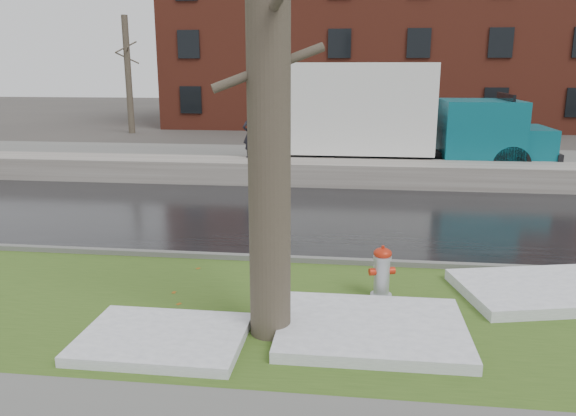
# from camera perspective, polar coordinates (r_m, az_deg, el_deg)

# --- Properties ---
(ground) EXTENTS (120.00, 120.00, 0.00)m
(ground) POSITION_cam_1_polar(r_m,az_deg,el_deg) (9.93, 1.05, -7.63)
(ground) COLOR #47423D
(ground) RESTS_ON ground
(verge) EXTENTS (60.00, 4.50, 0.04)m
(verge) POSITION_cam_1_polar(r_m,az_deg,el_deg) (8.78, 0.17, -10.50)
(verge) COLOR #36521B
(verge) RESTS_ON ground
(road) EXTENTS (60.00, 7.00, 0.03)m
(road) POSITION_cam_1_polar(r_m,az_deg,el_deg) (14.19, 2.96, -0.88)
(road) COLOR black
(road) RESTS_ON ground
(parking_lot) EXTENTS (60.00, 9.00, 0.03)m
(parking_lot) POSITION_cam_1_polar(r_m,az_deg,el_deg) (22.50, 4.54, 4.67)
(parking_lot) COLOR slate
(parking_lot) RESTS_ON ground
(curb) EXTENTS (60.00, 0.15, 0.14)m
(curb) POSITION_cam_1_polar(r_m,az_deg,el_deg) (10.84, 1.61, -5.34)
(curb) COLOR slate
(curb) RESTS_ON ground
(snowbank) EXTENTS (60.00, 1.60, 0.75)m
(snowbank) POSITION_cam_1_polar(r_m,az_deg,el_deg) (18.21, 3.93, 3.60)
(snowbank) COLOR #A59F97
(snowbank) RESTS_ON ground
(brick_building) EXTENTS (26.00, 12.00, 10.00)m
(brick_building) POSITION_cam_1_polar(r_m,az_deg,el_deg) (39.22, 8.91, 15.85)
(brick_building) COLOR maroon
(brick_building) RESTS_ON ground
(bg_tree_left) EXTENTS (1.40, 1.62, 6.50)m
(bg_tree_left) POSITION_cam_1_polar(r_m,az_deg,el_deg) (33.76, -15.93, 12.97)
(bg_tree_left) COLOR brown
(bg_tree_left) RESTS_ON ground
(bg_tree_center) EXTENTS (1.40, 1.62, 6.50)m
(bg_tree_center) POSITION_cam_1_polar(r_m,az_deg,el_deg) (35.86, -4.25, 13.49)
(bg_tree_center) COLOR brown
(bg_tree_center) RESTS_ON ground
(fire_hydrant) EXTENTS (0.44, 0.41, 0.88)m
(fire_hydrant) POSITION_cam_1_polar(r_m,az_deg,el_deg) (9.20, 9.51, -6.25)
(fire_hydrant) COLOR #AFB2B8
(fire_hydrant) RESTS_ON verge
(tree) EXTENTS (1.42, 1.63, 7.06)m
(tree) POSITION_cam_1_polar(r_m,az_deg,el_deg) (7.27, -1.99, 13.47)
(tree) COLOR brown
(tree) RESTS_ON verge
(box_truck) EXTENTS (11.51, 2.78, 3.85)m
(box_truck) POSITION_cam_1_polar(r_m,az_deg,el_deg) (19.98, 9.28, 9.18)
(box_truck) COLOR black
(box_truck) RESTS_ON ground
(worker) EXTENTS (0.66, 0.54, 1.54)m
(worker) POSITION_cam_1_polar(r_m,az_deg,el_deg) (18.81, -3.77, 7.47)
(worker) COLOR black
(worker) RESTS_ON snowbank
(snow_patch_near) EXTENTS (2.61, 2.01, 0.16)m
(snow_patch_near) POSITION_cam_1_polar(r_m,az_deg,el_deg) (8.13, 8.49, -11.99)
(snow_patch_near) COLOR white
(snow_patch_near) RESTS_ON verge
(snow_patch_far) EXTENTS (2.21, 1.61, 0.14)m
(snow_patch_far) POSITION_cam_1_polar(r_m,az_deg,el_deg) (7.98, -12.63, -12.79)
(snow_patch_far) COLOR white
(snow_patch_far) RESTS_ON verge
(snow_patch_side) EXTENTS (3.14, 2.39, 0.18)m
(snow_patch_side) POSITION_cam_1_polar(r_m,az_deg,el_deg) (10.23, 24.90, -7.57)
(snow_patch_side) COLOR white
(snow_patch_side) RESTS_ON verge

